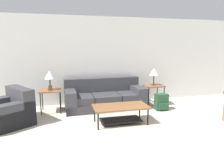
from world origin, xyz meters
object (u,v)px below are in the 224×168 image
(coffee_table, at_px, (121,110))
(side_table_right, at_px, (153,87))
(couch, at_px, (105,97))
(armchair, at_px, (7,112))
(backpack, at_px, (161,102))
(table_lamp_right, at_px, (154,72))
(side_table_left, at_px, (51,92))
(table_lamp_left, at_px, (50,75))

(coffee_table, xyz_separation_m, side_table_right, (1.36, 1.22, 0.23))
(couch, relative_size, armchair, 1.65)
(armchair, distance_m, backpack, 3.83)
(coffee_table, distance_m, table_lamp_right, 1.95)
(coffee_table, xyz_separation_m, backpack, (1.36, 0.69, -0.09))
(coffee_table, relative_size, backpack, 2.74)
(couch, relative_size, table_lamp_right, 4.45)
(couch, xyz_separation_m, coffee_table, (0.11, -1.28, 0.01))
(backpack, bearing_deg, coffee_table, -153.07)
(side_table_right, height_order, backpack, side_table_right)
(coffee_table, relative_size, side_table_right, 2.05)
(side_table_left, relative_size, side_table_right, 1.00)
(side_table_right, xyz_separation_m, backpack, (0.00, -0.53, -0.32))
(coffee_table, bearing_deg, armchair, 168.31)
(table_lamp_left, xyz_separation_m, table_lamp_right, (2.93, 0.00, 0.00))
(side_table_right, bearing_deg, armchair, -169.52)
(armchair, xyz_separation_m, table_lamp_left, (0.90, 0.71, 0.70))
(couch, distance_m, side_table_right, 1.49)
(armchair, xyz_separation_m, table_lamp_right, (3.83, 0.71, 0.70))
(couch, bearing_deg, armchair, -161.87)
(couch, xyz_separation_m, table_lamp_left, (-1.46, -0.06, 0.69))
(side_table_right, distance_m, table_lamp_left, 2.96)
(armchair, bearing_deg, table_lamp_left, 38.26)
(couch, height_order, side_table_left, couch)
(backpack, bearing_deg, table_lamp_left, 169.80)
(side_table_right, distance_m, backpack, 0.62)
(table_lamp_right, relative_size, backpack, 1.12)
(armchair, xyz_separation_m, side_table_left, (0.90, 0.71, 0.26))
(couch, relative_size, backpack, 5.00)
(armchair, xyz_separation_m, coffee_table, (2.47, -0.51, 0.02))
(armchair, distance_m, side_table_left, 1.17)
(table_lamp_left, relative_size, table_lamp_right, 1.00)
(side_table_left, xyz_separation_m, side_table_right, (2.93, 0.00, 0.00))
(side_table_left, relative_size, backpack, 1.34)
(coffee_table, relative_size, side_table_left, 2.05)
(side_table_left, xyz_separation_m, table_lamp_left, (-0.00, 0.00, 0.44))
(side_table_right, bearing_deg, couch, 177.47)
(side_table_left, bearing_deg, armchair, -141.74)
(couch, height_order, coffee_table, couch)
(armchair, relative_size, coffee_table, 1.10)
(side_table_left, bearing_deg, side_table_right, 0.00)
(couch, relative_size, coffee_table, 1.82)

